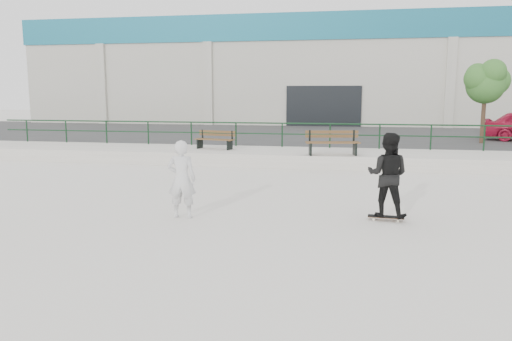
% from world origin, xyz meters
% --- Properties ---
extents(ground, '(120.00, 120.00, 0.00)m').
position_xyz_m(ground, '(0.00, 0.00, 0.00)').
color(ground, beige).
rests_on(ground, ground).
extents(ledge, '(30.00, 3.00, 0.50)m').
position_xyz_m(ledge, '(0.00, 9.50, 0.25)').
color(ledge, '#BAB4AA').
rests_on(ledge, ground).
extents(parking_strip, '(60.00, 14.00, 0.50)m').
position_xyz_m(parking_strip, '(0.00, 18.00, 0.25)').
color(parking_strip, '#343434').
rests_on(parking_strip, ground).
extents(railing, '(28.00, 0.06, 1.03)m').
position_xyz_m(railing, '(-0.00, 10.80, 1.24)').
color(railing, '#13341B').
rests_on(railing, ledge).
extents(commercial_building, '(44.20, 16.33, 8.00)m').
position_xyz_m(commercial_building, '(-0.00, 31.99, 4.58)').
color(commercial_building, '#AAA999').
rests_on(commercial_building, ground).
extents(bench_left, '(1.70, 0.80, 0.76)m').
position_xyz_m(bench_left, '(-3.59, 9.57, 0.87)').
color(bench_left, '#4F3B1B').
rests_on(bench_left, ledge).
extents(bench_right, '(2.04, 0.92, 0.91)m').
position_xyz_m(bench_right, '(1.19, 8.47, 0.95)').
color(bench_right, '#4F3B1B').
rests_on(bench_right, ledge).
extents(tree, '(2.10, 1.86, 3.73)m').
position_xyz_m(tree, '(7.73, 14.08, 3.30)').
color(tree, '#503B28').
rests_on(tree, parking_strip).
extents(skateboard, '(0.79, 0.26, 0.09)m').
position_xyz_m(skateboard, '(2.65, 1.04, 0.07)').
color(skateboard, black).
rests_on(skateboard, ground).
extents(standing_skater, '(1.04, 0.89, 1.85)m').
position_xyz_m(standing_skater, '(2.65, 1.04, 1.02)').
color(standing_skater, black).
rests_on(standing_skater, skateboard).
extents(seated_skater, '(0.68, 0.48, 1.76)m').
position_xyz_m(seated_skater, '(-1.85, 0.43, 0.88)').
color(seated_skater, silver).
rests_on(seated_skater, ground).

